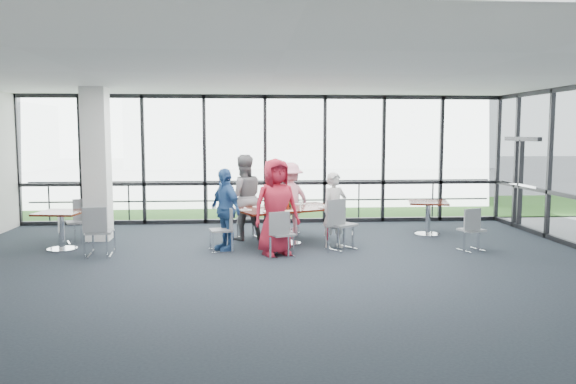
{
  "coord_description": "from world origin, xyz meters",
  "views": [
    {
      "loc": [
        -0.44,
        -9.02,
        2.26
      ],
      "look_at": [
        0.35,
        1.94,
        1.1
      ],
      "focal_mm": 35.0,
      "sensor_mm": 36.0,
      "label": 1
    }
  ],
  "objects": [
    {
      "name": "chair_main_fl",
      "position": [
        -0.44,
        2.97,
        0.41
      ],
      "size": [
        0.52,
        0.52,
        0.82
      ],
      "primitive_type": null,
      "rotation": [
        0.0,
        0.0,
        3.49
      ],
      "color": "gray",
      "rests_on": "ground"
    },
    {
      "name": "chair_main_nl",
      "position": [
        0.18,
        1.08,
        0.41
      ],
      "size": [
        0.52,
        0.52,
        0.83
      ],
      "primitive_type": null,
      "rotation": [
        0.0,
        0.0,
        0.33
      ],
      "color": "gray",
      "rests_on": "ground"
    },
    {
      "name": "diner_far_right",
      "position": [
        0.48,
        3.2,
        0.81
      ],
      "size": [
        1.17,
        1.01,
        1.62
      ],
      "primitive_type": "imported",
      "rotation": [
        0.0,
        0.0,
        3.69
      ],
      "color": "#FFA4B7",
      "rests_on": "ground"
    },
    {
      "name": "floor",
      "position": [
        0.0,
        0.0,
        -0.01
      ],
      "size": [
        12.0,
        10.0,
        0.02
      ],
      "primitive_type": "cube",
      "color": "#1E262E",
      "rests_on": "ground"
    },
    {
      "name": "tumbler_a",
      "position": [
        0.2,
        1.84,
        0.82
      ],
      "size": [
        0.07,
        0.07,
        0.14
      ],
      "primitive_type": "cylinder",
      "color": "white",
      "rests_on": "main_table"
    },
    {
      "name": "tumbler_d",
      "position": [
        -0.24,
        1.79,
        0.82
      ],
      "size": [
        0.07,
        0.07,
        0.14
      ],
      "primitive_type": "cylinder",
      "color": "white",
      "rests_on": "main_table"
    },
    {
      "name": "menu_c",
      "position": [
        0.31,
        2.67,
        0.75
      ],
      "size": [
        0.32,
        0.33,
        0.0
      ],
      "primitive_type": "cube",
      "rotation": [
        0.0,
        0.0,
        0.94
      ],
      "color": "silver",
      "rests_on": "main_table"
    },
    {
      "name": "structural_column",
      "position": [
        -3.6,
        3.0,
        1.6
      ],
      "size": [
        0.5,
        0.5,
        3.2
      ],
      "primitive_type": "cube",
      "color": "white",
      "rests_on": "ground"
    },
    {
      "name": "plate_end",
      "position": [
        -0.49,
        1.89,
        0.76
      ],
      "size": [
        0.25,
        0.25,
        0.01
      ],
      "primitive_type": "cylinder",
      "color": "white",
      "rests_on": "main_table"
    },
    {
      "name": "hangar_main",
      "position": [
        4.0,
        32.0,
        3.0
      ],
      "size": [
        24.0,
        10.0,
        6.0
      ],
      "primitive_type": "cube",
      "color": "white",
      "rests_on": "ground"
    },
    {
      "name": "curtain_wall_back",
      "position": [
        0.0,
        5.0,
        1.6
      ],
      "size": [
        12.0,
        0.1,
        3.2
      ],
      "primitive_type": "cube",
      "color": "white",
      "rests_on": "ground"
    },
    {
      "name": "menu_b",
      "position": [
        1.32,
        2.33,
        0.75
      ],
      "size": [
        0.32,
        0.26,
        0.0
      ],
      "primitive_type": "cube",
      "rotation": [
        0.0,
        0.0,
        -0.25
      ],
      "color": "silver",
      "rests_on": "main_table"
    },
    {
      "name": "green_bottle",
      "position": [
        0.43,
        2.35,
        0.85
      ],
      "size": [
        0.05,
        0.05,
        0.2
      ],
      "primitive_type": "cylinder",
      "color": "#287C36",
      "rests_on": "main_table"
    },
    {
      "name": "diner_near_left",
      "position": [
        0.08,
        1.25,
        0.9
      ],
      "size": [
        1.02,
        0.83,
        1.8
      ],
      "primitive_type": "imported",
      "rotation": [
        0.0,
        0.0,
        0.33
      ],
      "color": "#B31D32",
      "rests_on": "ground"
    },
    {
      "name": "chair_spare_r",
      "position": [
        3.83,
        1.29,
        0.41
      ],
      "size": [
        0.52,
        0.52,
        0.82
      ],
      "primitive_type": null,
      "rotation": [
        0.0,
        0.0,
        0.35
      ],
      "color": "gray",
      "rests_on": "ground"
    },
    {
      "name": "side_table_left",
      "position": [
        -4.04,
        1.97,
        0.63
      ],
      "size": [
        0.93,
        0.93,
        0.75
      ],
      "rotation": [
        0.0,
        0.0,
        -0.15
      ],
      "color": "#36100D",
      "rests_on": "ground"
    },
    {
      "name": "ketchup_bottle",
      "position": [
        0.37,
        2.28,
        0.84
      ],
      "size": [
        0.06,
        0.06,
        0.18
      ],
      "primitive_type": "cylinder",
      "color": "#9D1C08",
      "rests_on": "main_table"
    },
    {
      "name": "condiment_caddy",
      "position": [
        0.38,
        2.29,
        0.77
      ],
      "size": [
        0.1,
        0.07,
        0.04
      ],
      "primitive_type": "cube",
      "color": "black",
      "rests_on": "main_table"
    },
    {
      "name": "diner_end",
      "position": [
        -0.88,
        1.72,
        0.79
      ],
      "size": [
        0.94,
        1.06,
        1.59
      ],
      "primitive_type": "imported",
      "rotation": [
        0.0,
        0.0,
        -0.99
      ],
      "color": "#3361A2",
      "rests_on": "ground"
    },
    {
      "name": "menu_a",
      "position": [
        0.37,
        1.76,
        0.75
      ],
      "size": [
        0.31,
        0.25,
        0.0
      ],
      "primitive_type": "cube",
      "rotation": [
        0.0,
        0.0,
        0.21
      ],
      "color": "silver",
      "rests_on": "main_table"
    },
    {
      "name": "ceiling",
      "position": [
        0.0,
        0.0,
        3.2
      ],
      "size": [
        12.0,
        10.0,
        0.04
      ],
      "primitive_type": "cube",
      "color": "white",
      "rests_on": "ground"
    },
    {
      "name": "side_table_right",
      "position": [
        3.55,
        3.04,
        0.63
      ],
      "size": [
        1.0,
        1.0,
        0.75
      ],
      "rotation": [
        0.0,
        0.0,
        -0.24
      ],
      "color": "#36100D",
      "rests_on": "ground"
    },
    {
      "name": "tumbler_b",
      "position": [
        0.65,
        2.21,
        0.83
      ],
      "size": [
        0.08,
        0.08,
        0.15
      ],
      "primitive_type": "cylinder",
      "color": "white",
      "rests_on": "main_table"
    },
    {
      "name": "exit_door",
      "position": [
        6.0,
        3.75,
        1.05
      ],
      "size": [
        0.12,
        1.6,
        2.1
      ],
      "primitive_type": "cube",
      "color": "black",
      "rests_on": "ground"
    },
    {
      "name": "diner_far_left",
      "position": [
        -0.54,
        2.81,
        0.9
      ],
      "size": [
        0.97,
        0.71,
        1.81
      ],
      "primitive_type": "imported",
      "rotation": [
        0.0,
        0.0,
        3.35
      ],
      "color": "slate",
      "rests_on": "ground"
    },
    {
      "name": "plate_fr",
      "position": [
        0.68,
        2.75,
        0.76
      ],
      "size": [
        0.24,
        0.24,
        0.01
      ],
      "primitive_type": "cylinder",
      "color": "white",
      "rests_on": "main_table"
    },
    {
      "name": "grass_strip",
      "position": [
        0.0,
        8.0,
        0.01
      ],
      "size": [
        80.0,
        5.0,
        0.01
      ],
      "primitive_type": "cube",
      "color": "#305D21",
      "rests_on": "ground"
    },
    {
      "name": "plate_nr",
      "position": [
        1.11,
        2.19,
        0.76
      ],
      "size": [
        0.26,
        0.26,
        0.01
      ],
      "primitive_type": "cylinder",
      "color": "white",
      "rests_on": "main_table"
    },
    {
      "name": "guard_rail",
      "position": [
        0.0,
        5.6,
        0.5
      ],
      "size": [
        12.0,
        0.06,
        0.06
      ],
      "primitive_type": "cylinder",
      "rotation": [
        0.0,
        1.57,
        0.0
      ],
      "color": "#2D2D33",
      "rests_on": "ground"
    },
    {
      "name": "chair_main_nr",
      "position": [
        1.36,
        1.61,
        0.49
      ],
      "size": [
        0.67,
        0.67,
        0.98
      ],
      "primitive_type": null,
      "rotation": [
        0.0,
        0.0,
        0.6
      ],
      "color": "gray",
      "rests_on": "ground"
    },
    {
      "name": "apron",
      "position": [
        0.0,
        10.0,
        -0.02
      ],
      "size": [
        80.0,
        70.0,
        0.02
      ],
      "primitive_type": "cube",
      "color": "slate",
      "rests_on": "ground"
    },
    {
      "name": "plate_nl",
      "position": [
        -0.03,
        1.67,
        0.76
      ],
      "size": [
        0.26,
        0.26,
        0.01
      ],
      "primitive_type": "cylinder",
      "color": "white",
      "rests_on": "main_table"
    },
    {
      "name": "main_table",
      "position": [
        0.35,
        2.24,
        0.64
      ],
      "size": [
        2.34,
        1.87,
        0.75
      ],
      "rotation": [
        0.0,
        0.0,
        0.42
      ],
      "color": "#36100D",
      "rests_on": "ground"
    },
    {
      "name": "wall_front",
      "position": [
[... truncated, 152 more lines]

